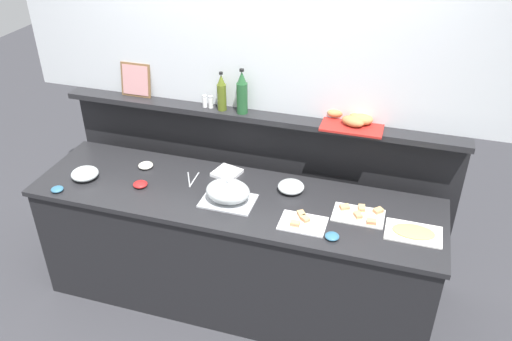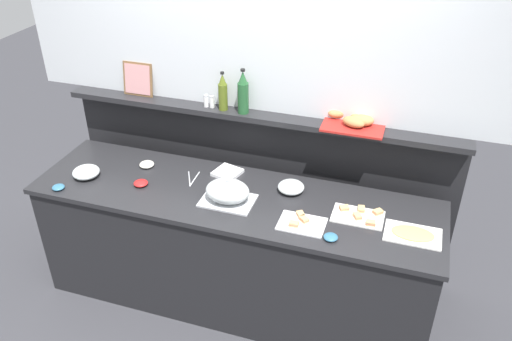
{
  "view_description": "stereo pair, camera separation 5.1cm",
  "coord_description": "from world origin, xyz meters",
  "px_view_note": "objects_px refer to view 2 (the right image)",
  "views": [
    {
      "loc": [
        0.97,
        -2.65,
        2.84
      ],
      "look_at": [
        0.12,
        0.1,
        1.06
      ],
      "focal_mm": 36.78,
      "sensor_mm": 36.0,
      "label": 1
    },
    {
      "loc": [
        1.02,
        -2.64,
        2.84
      ],
      "look_at": [
        0.12,
        0.1,
        1.06
      ],
      "focal_mm": 36.78,
      "sensor_mm": 36.0,
      "label": 2
    }
  ],
  "objects_px": {
    "condiment_bowl_red": "(141,183)",
    "pepper_shaker": "(212,102)",
    "serving_tongs": "(192,179)",
    "wine_bottle_green": "(243,93)",
    "glass_bowl_large": "(86,172)",
    "condiment_bowl_teal": "(331,237)",
    "condiment_bowl_dark": "(58,187)",
    "olive_oil_bottle": "(223,93)",
    "sandwich_platter_front": "(301,223)",
    "serving_cloche": "(228,192)",
    "salt_shaker": "(206,101)",
    "sandwich_platter_rear": "(359,216)",
    "napkin_stack": "(227,173)",
    "framed_picture": "(138,79)",
    "cold_cuts_platter": "(413,234)",
    "glass_bowl_medium": "(291,187)",
    "condiment_bowl_cream": "(147,164)",
    "bread_basket": "(354,121)"
  },
  "relations": [
    {
      "from": "serving_cloche",
      "to": "glass_bowl_medium",
      "type": "bearing_deg",
      "value": 33.75
    },
    {
      "from": "condiment_bowl_red",
      "to": "condiment_bowl_teal",
      "type": "bearing_deg",
      "value": -7.2
    },
    {
      "from": "sandwich_platter_rear",
      "to": "serving_cloche",
      "type": "distance_m",
      "value": 0.83
    },
    {
      "from": "condiment_bowl_cream",
      "to": "condiment_bowl_dark",
      "type": "bearing_deg",
      "value": -133.62
    },
    {
      "from": "cold_cuts_platter",
      "to": "glass_bowl_large",
      "type": "relative_size",
      "value": 1.77
    },
    {
      "from": "glass_bowl_large",
      "to": "condiment_bowl_cream",
      "type": "distance_m",
      "value": 0.41
    },
    {
      "from": "sandwich_platter_front",
      "to": "wine_bottle_green",
      "type": "xyz_separation_m",
      "value": [
        -0.58,
        0.61,
        0.51
      ]
    },
    {
      "from": "condiment_bowl_red",
      "to": "salt_shaker",
      "type": "distance_m",
      "value": 0.73
    },
    {
      "from": "serving_tongs",
      "to": "bread_basket",
      "type": "bearing_deg",
      "value": 21.87
    },
    {
      "from": "cold_cuts_platter",
      "to": "condiment_bowl_dark",
      "type": "relative_size",
      "value": 4.0
    },
    {
      "from": "condiment_bowl_red",
      "to": "olive_oil_bottle",
      "type": "bearing_deg",
      "value": 53.56
    },
    {
      "from": "olive_oil_bottle",
      "to": "condiment_bowl_teal",
      "type": "bearing_deg",
      "value": -37.37
    },
    {
      "from": "serving_tongs",
      "to": "wine_bottle_green",
      "type": "relative_size",
      "value": 0.59
    },
    {
      "from": "condiment_bowl_red",
      "to": "wine_bottle_green",
      "type": "distance_m",
      "value": 0.91
    },
    {
      "from": "glass_bowl_large",
      "to": "serving_tongs",
      "type": "distance_m",
      "value": 0.73
    },
    {
      "from": "condiment_bowl_red",
      "to": "pepper_shaker",
      "type": "relative_size",
      "value": 1.11
    },
    {
      "from": "serving_cloche",
      "to": "olive_oil_bottle",
      "type": "relative_size",
      "value": 1.23
    },
    {
      "from": "sandwich_platter_rear",
      "to": "olive_oil_bottle",
      "type": "height_order",
      "value": "olive_oil_bottle"
    },
    {
      "from": "condiment_bowl_teal",
      "to": "salt_shaker",
      "type": "relative_size",
      "value": 0.97
    },
    {
      "from": "glass_bowl_large",
      "to": "condiment_bowl_teal",
      "type": "relative_size",
      "value": 2.2
    },
    {
      "from": "sandwich_platter_front",
      "to": "condiment_bowl_cream",
      "type": "height_order",
      "value": "same"
    },
    {
      "from": "napkin_stack",
      "to": "framed_picture",
      "type": "relative_size",
      "value": 0.69
    },
    {
      "from": "condiment_bowl_cream",
      "to": "olive_oil_bottle",
      "type": "height_order",
      "value": "olive_oil_bottle"
    },
    {
      "from": "glass_bowl_medium",
      "to": "framed_picture",
      "type": "distance_m",
      "value": 1.39
    },
    {
      "from": "condiment_bowl_dark",
      "to": "olive_oil_bottle",
      "type": "distance_m",
      "value": 1.27
    },
    {
      "from": "glass_bowl_medium",
      "to": "condiment_bowl_teal",
      "type": "xyz_separation_m",
      "value": [
        0.35,
        -0.41,
        -0.02
      ]
    },
    {
      "from": "condiment_bowl_cream",
      "to": "condiment_bowl_teal",
      "type": "bearing_deg",
      "value": -15.81
    },
    {
      "from": "glass_bowl_large",
      "to": "wine_bottle_green",
      "type": "height_order",
      "value": "wine_bottle_green"
    },
    {
      "from": "condiment_bowl_teal",
      "to": "glass_bowl_large",
      "type": "bearing_deg",
      "value": 175.1
    },
    {
      "from": "wine_bottle_green",
      "to": "pepper_shaker",
      "type": "height_order",
      "value": "wine_bottle_green"
    },
    {
      "from": "pepper_shaker",
      "to": "bread_basket",
      "type": "xyz_separation_m",
      "value": [
        0.99,
        0.02,
        -0.01
      ]
    },
    {
      "from": "serving_cloche",
      "to": "glass_bowl_large",
      "type": "distance_m",
      "value": 1.03
    },
    {
      "from": "sandwich_platter_rear",
      "to": "condiment_bowl_dark",
      "type": "bearing_deg",
      "value": -170.94
    },
    {
      "from": "framed_picture",
      "to": "serving_cloche",
      "type": "bearing_deg",
      "value": -32.71
    },
    {
      "from": "pepper_shaker",
      "to": "framed_picture",
      "type": "relative_size",
      "value": 0.35
    },
    {
      "from": "cold_cuts_platter",
      "to": "condiment_bowl_teal",
      "type": "bearing_deg",
      "value": -157.86
    },
    {
      "from": "olive_oil_bottle",
      "to": "salt_shaker",
      "type": "relative_size",
      "value": 3.17
    },
    {
      "from": "serving_cloche",
      "to": "napkin_stack",
      "type": "xyz_separation_m",
      "value": [
        -0.12,
        0.31,
        -0.06
      ]
    },
    {
      "from": "sandwich_platter_front",
      "to": "wine_bottle_green",
      "type": "bearing_deg",
      "value": 133.33
    },
    {
      "from": "sandwich_platter_front",
      "to": "serving_cloche",
      "type": "xyz_separation_m",
      "value": [
        -0.5,
        0.08,
        0.06
      ]
    },
    {
      "from": "serving_tongs",
      "to": "pepper_shaker",
      "type": "xyz_separation_m",
      "value": [
        0.01,
        0.38,
        0.42
      ]
    },
    {
      "from": "serving_tongs",
      "to": "wine_bottle_green",
      "type": "height_order",
      "value": "wine_bottle_green"
    },
    {
      "from": "glass_bowl_medium",
      "to": "pepper_shaker",
      "type": "distance_m",
      "value": 0.83
    },
    {
      "from": "pepper_shaker",
      "to": "glass_bowl_medium",
      "type": "bearing_deg",
      "value": -24.66
    },
    {
      "from": "condiment_bowl_dark",
      "to": "olive_oil_bottle",
      "type": "xyz_separation_m",
      "value": [
        0.9,
        0.75,
        0.49
      ]
    },
    {
      "from": "condiment_bowl_red",
      "to": "condiment_bowl_cream",
      "type": "relative_size",
      "value": 0.93
    },
    {
      "from": "salt_shaker",
      "to": "pepper_shaker",
      "type": "xyz_separation_m",
      "value": [
        0.04,
        0.0,
        0.0
      ]
    },
    {
      "from": "pepper_shaker",
      "to": "bread_basket",
      "type": "height_order",
      "value": "pepper_shaker"
    },
    {
      "from": "cold_cuts_platter",
      "to": "bread_basket",
      "type": "height_order",
      "value": "bread_basket"
    },
    {
      "from": "serving_cloche",
      "to": "glass_bowl_large",
      "type": "relative_size",
      "value": 1.84
    }
  ]
}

